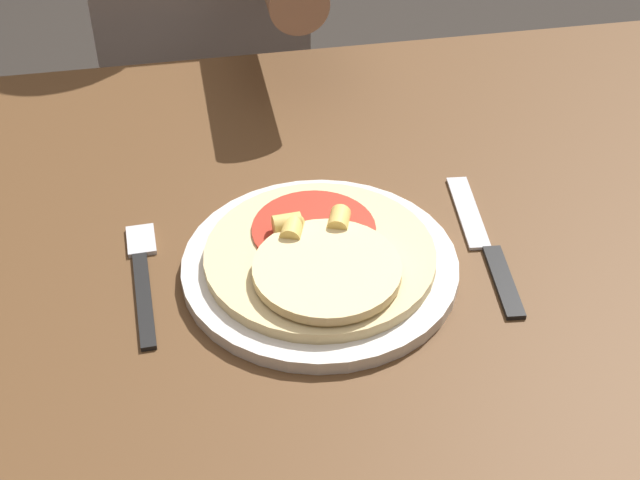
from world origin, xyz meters
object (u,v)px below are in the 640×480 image
object	(u,v)px
dining_table	(330,337)
pizza	(321,256)
person_diner	(201,7)
knife	(484,244)
fork	(143,274)
plate	(320,266)

from	to	relation	value
dining_table	pizza	xyz separation A→B (m)	(-0.01, -0.03, 0.14)
dining_table	person_diner	size ratio (longest dim) A/B	0.93
dining_table	pizza	bearing A→B (deg)	-119.69
knife	pizza	bearing A→B (deg)	-175.73
dining_table	fork	size ratio (longest dim) A/B	6.47
knife	dining_table	bearing A→B (deg)	175.09
pizza	knife	size ratio (longest dim) A/B	1.00
pizza	person_diner	world-z (taller)	person_diner
pizza	person_diner	xyz separation A→B (m)	(-0.06, 0.70, -0.06)
knife	person_diner	size ratio (longest dim) A/B	0.18
fork	knife	size ratio (longest dim) A/B	0.79
fork	knife	xyz separation A→B (m)	(0.34, -0.02, 0.00)
dining_table	person_diner	xyz separation A→B (m)	(-0.08, 0.68, 0.07)
person_diner	pizza	bearing A→B (deg)	-84.93
dining_table	plate	size ratio (longest dim) A/B	4.26
knife	person_diner	xyz separation A→B (m)	(-0.23, 0.69, -0.04)
pizza	knife	xyz separation A→B (m)	(0.17, 0.01, -0.02)
fork	dining_table	bearing A→B (deg)	-1.34
plate	fork	bearing A→B (deg)	171.53
knife	fork	bearing A→B (deg)	177.02
plate	fork	xyz separation A→B (m)	(-0.17, 0.03, -0.00)
fork	person_diner	bearing A→B (deg)	80.99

